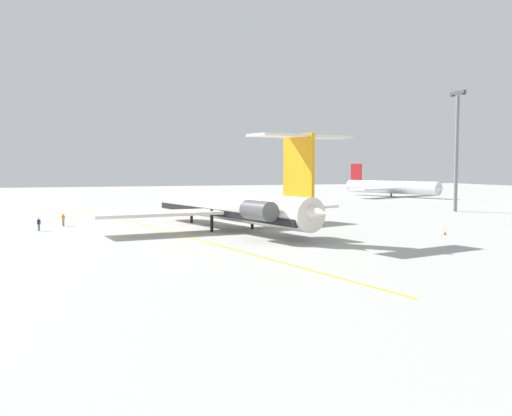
{
  "coord_description": "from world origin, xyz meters",
  "views": [
    {
      "loc": [
        72.95,
        -13.87,
        8.4
      ],
      "look_at": [
        -0.6,
        10.81,
        2.84
      ],
      "focal_mm": 39.88,
      "sensor_mm": 36.0,
      "label": 1
    }
  ],
  "objects_px": {
    "ground_crew_near_nose": "(63,218)",
    "safety_cone_nose": "(445,233)",
    "airliner_far_left": "(394,187)",
    "light_mast": "(457,145)",
    "ground_crew_near_tail": "(39,223)",
    "ground_crew_portside": "(289,208)",
    "main_jetliner": "(232,206)",
    "ground_crew_starboard": "(259,209)"
  },
  "relations": [
    {
      "from": "airliner_far_left",
      "to": "ground_crew_portside",
      "type": "relative_size",
      "value": 18.22
    },
    {
      "from": "airliner_far_left",
      "to": "main_jetliner",
      "type": "bearing_deg",
      "value": -67.08
    },
    {
      "from": "ground_crew_near_nose",
      "to": "safety_cone_nose",
      "type": "distance_m",
      "value": 52.1
    },
    {
      "from": "ground_crew_near_nose",
      "to": "ground_crew_portside",
      "type": "relative_size",
      "value": 1.07
    },
    {
      "from": "main_jetliner",
      "to": "airliner_far_left",
      "type": "relative_size",
      "value": 1.33
    },
    {
      "from": "ground_crew_portside",
      "to": "safety_cone_nose",
      "type": "height_order",
      "value": "ground_crew_portside"
    },
    {
      "from": "airliner_far_left",
      "to": "safety_cone_nose",
      "type": "distance_m",
      "value": 91.98
    },
    {
      "from": "safety_cone_nose",
      "to": "ground_crew_near_tail",
      "type": "bearing_deg",
      "value": -113.41
    },
    {
      "from": "ground_crew_near_tail",
      "to": "ground_crew_portside",
      "type": "relative_size",
      "value": 1.03
    },
    {
      "from": "ground_crew_near_nose",
      "to": "light_mast",
      "type": "bearing_deg",
      "value": -102.8
    },
    {
      "from": "ground_crew_near_nose",
      "to": "ground_crew_near_tail",
      "type": "relative_size",
      "value": 1.04
    },
    {
      "from": "ground_crew_near_tail",
      "to": "ground_crew_portside",
      "type": "xyz_separation_m",
      "value": [
        -15.97,
        42.03,
        -0.04
      ]
    },
    {
      "from": "main_jetliner",
      "to": "ground_crew_portside",
      "type": "height_order",
      "value": "main_jetliner"
    },
    {
      "from": "ground_crew_portside",
      "to": "safety_cone_nose",
      "type": "xyz_separation_m",
      "value": [
        36.8,
        6.11,
        -0.8
      ]
    },
    {
      "from": "ground_crew_portside",
      "to": "main_jetliner",
      "type": "bearing_deg",
      "value": -98.44
    },
    {
      "from": "ground_crew_portside",
      "to": "ground_crew_starboard",
      "type": "bearing_deg",
      "value": -141.91
    },
    {
      "from": "ground_crew_near_nose",
      "to": "ground_crew_starboard",
      "type": "bearing_deg",
      "value": -90.55
    },
    {
      "from": "ground_crew_near_nose",
      "to": "safety_cone_nose",
      "type": "relative_size",
      "value": 3.3
    },
    {
      "from": "ground_crew_near_nose",
      "to": "safety_cone_nose",
      "type": "height_order",
      "value": "ground_crew_near_nose"
    },
    {
      "from": "safety_cone_nose",
      "to": "light_mast",
      "type": "distance_m",
      "value": 42.3
    },
    {
      "from": "ground_crew_near_tail",
      "to": "ground_crew_starboard",
      "type": "distance_m",
      "value": 38.91
    },
    {
      "from": "safety_cone_nose",
      "to": "light_mast",
      "type": "height_order",
      "value": "light_mast"
    },
    {
      "from": "ground_crew_near_tail",
      "to": "ground_crew_starboard",
      "type": "relative_size",
      "value": 0.99
    },
    {
      "from": "airliner_far_left",
      "to": "ground_crew_portside",
      "type": "xyz_separation_m",
      "value": [
        44.15,
        -49.7,
        -1.73
      ]
    },
    {
      "from": "light_mast",
      "to": "ground_crew_near_tail",
      "type": "bearing_deg",
      "value": -82.01
    },
    {
      "from": "ground_crew_near_nose",
      "to": "light_mast",
      "type": "distance_m",
      "value": 71.95
    },
    {
      "from": "safety_cone_nose",
      "to": "light_mast",
      "type": "bearing_deg",
      "value": 140.47
    },
    {
      "from": "airliner_far_left",
      "to": "safety_cone_nose",
      "type": "bearing_deg",
      "value": -50.53
    },
    {
      "from": "ground_crew_near_nose",
      "to": "ground_crew_near_tail",
      "type": "distance_m",
      "value": 6.08
    },
    {
      "from": "airliner_far_left",
      "to": "ground_crew_near_nose",
      "type": "bearing_deg",
      "value": -80.49
    },
    {
      "from": "airliner_far_left",
      "to": "ground_crew_starboard",
      "type": "relative_size",
      "value": 17.5
    },
    {
      "from": "ground_crew_starboard",
      "to": "light_mast",
      "type": "bearing_deg",
      "value": -104.04
    },
    {
      "from": "main_jetliner",
      "to": "ground_crew_starboard",
      "type": "xyz_separation_m",
      "value": [
        -22.46,
        11.5,
        -2.18
      ]
    },
    {
      "from": "light_mast",
      "to": "main_jetliner",
      "type": "bearing_deg",
      "value": -70.09
    },
    {
      "from": "ground_crew_near_nose",
      "to": "ground_crew_portside",
      "type": "bearing_deg",
      "value": -91.57
    },
    {
      "from": "ground_crew_near_nose",
      "to": "safety_cone_nose",
      "type": "xyz_separation_m",
      "value": [
        26.09,
        45.09,
        -0.87
      ]
    },
    {
      "from": "ground_crew_starboard",
      "to": "light_mast",
      "type": "relative_size",
      "value": 0.08
    },
    {
      "from": "airliner_far_left",
      "to": "safety_cone_nose",
      "type": "relative_size",
      "value": 55.98
    },
    {
      "from": "ground_crew_near_tail",
      "to": "ground_crew_starboard",
      "type": "bearing_deg",
      "value": -71.9
    },
    {
      "from": "main_jetliner",
      "to": "ground_crew_near_nose",
      "type": "bearing_deg",
      "value": 45.18
    },
    {
      "from": "safety_cone_nose",
      "to": "light_mast",
      "type": "relative_size",
      "value": 0.02
    },
    {
      "from": "ground_crew_portside",
      "to": "light_mast",
      "type": "height_order",
      "value": "light_mast"
    }
  ]
}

